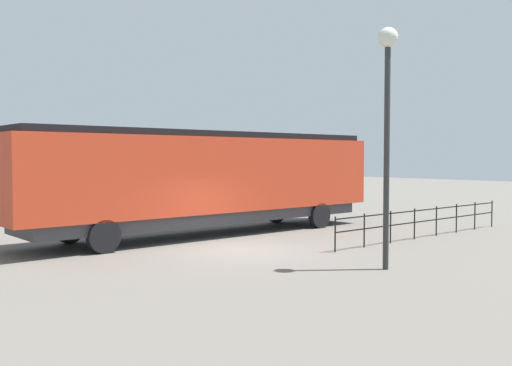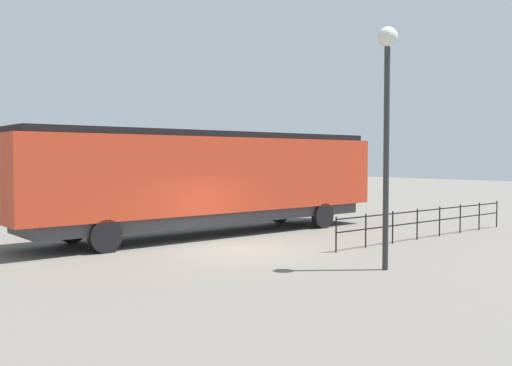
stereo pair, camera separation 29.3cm
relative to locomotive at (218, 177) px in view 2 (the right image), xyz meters
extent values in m
plane|color=#666059|center=(3.79, -1.79, -2.31)|extent=(120.00, 120.00, 0.00)
cube|color=red|center=(0.00, -0.46, 0.12)|extent=(3.12, 15.87, 2.87)
cube|color=black|center=(0.00, 6.45, -0.31)|extent=(3.00, 2.05, 2.01)
cube|color=black|center=(0.00, -0.46, 1.68)|extent=(2.81, 15.24, 0.24)
cube|color=#38383D|center=(0.00, -0.46, -1.54)|extent=(2.81, 14.60, 0.45)
cylinder|color=black|center=(-1.41, 4.62, -1.76)|extent=(0.30, 1.10, 1.10)
cylinder|color=black|center=(1.41, 4.62, -1.76)|extent=(0.30, 1.10, 1.10)
cylinder|color=black|center=(-1.41, -5.54, -1.76)|extent=(0.30, 1.10, 1.10)
cylinder|color=black|center=(1.41, -5.54, -1.76)|extent=(0.30, 1.10, 1.10)
cylinder|color=#2D2D2D|center=(8.95, -0.77, 0.79)|extent=(0.16, 0.16, 6.21)
sphere|color=silver|center=(8.95, -0.77, 4.06)|extent=(0.55, 0.55, 0.55)
cube|color=black|center=(6.14, 5.55, -1.23)|extent=(0.04, 10.47, 0.04)
cube|color=black|center=(6.14, 5.55, -1.67)|extent=(0.04, 10.47, 0.04)
cylinder|color=black|center=(6.14, 0.31, -1.73)|extent=(0.05, 0.05, 1.17)
cylinder|color=black|center=(6.14, 1.81, -1.73)|extent=(0.05, 0.05, 1.17)
cylinder|color=black|center=(6.14, 3.30, -1.73)|extent=(0.05, 0.05, 1.17)
cylinder|color=black|center=(6.14, 4.80, -1.73)|extent=(0.05, 0.05, 1.17)
cylinder|color=black|center=(6.14, 6.29, -1.73)|extent=(0.05, 0.05, 1.17)
cylinder|color=black|center=(6.14, 7.79, -1.73)|extent=(0.05, 0.05, 1.17)
cylinder|color=black|center=(6.14, 9.29, -1.73)|extent=(0.05, 0.05, 1.17)
cylinder|color=black|center=(6.14, 10.78, -1.73)|extent=(0.05, 0.05, 1.17)
camera|label=1|loc=(18.49, -13.67, 0.80)|focal=39.91mm
camera|label=2|loc=(18.68, -13.45, 0.80)|focal=39.91mm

